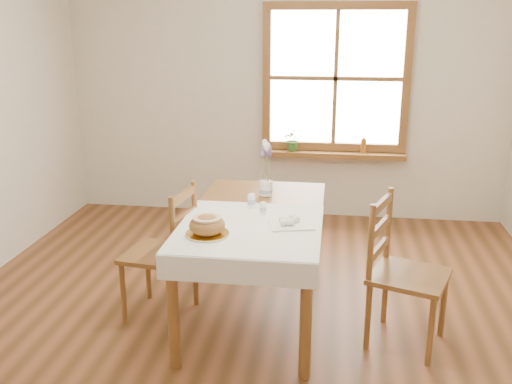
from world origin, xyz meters
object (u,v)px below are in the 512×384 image
dining_table (256,225)px  bread_plate (207,234)px  chair_left (159,252)px  flower_vase (266,189)px  chair_right (410,274)px

dining_table → bread_plate: (-0.23, -0.48, 0.10)m
dining_table → chair_left: chair_left is taller
dining_table → chair_left: 0.70m
dining_table → flower_vase: size_ratio=14.76×
dining_table → chair_left: size_ratio=1.69×
chair_right → bread_plate: (-1.25, -0.21, 0.28)m
chair_left → chair_right: (1.68, -0.15, 0.01)m
dining_table → flower_vase: flower_vase is taller
chair_left → bread_plate: 0.63m
chair_left → chair_right: chair_right is taller
dining_table → bread_plate: size_ratio=6.17×
chair_right → dining_table: bearing=95.4°
bread_plate → chair_right: bearing=9.4°
chair_left → chair_right: bearing=92.9°
chair_left → flower_vase: chair_left is taller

